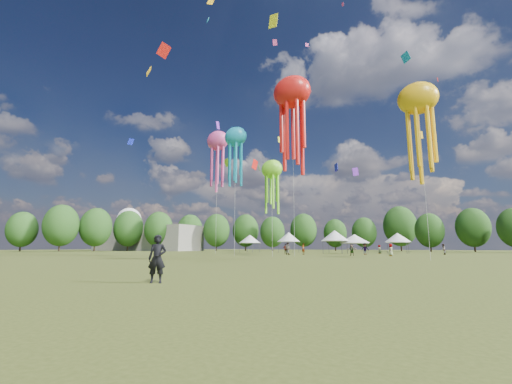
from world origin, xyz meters
The scene contains 10 objects.
ground centered at (0.00, 0.00, 0.00)m, with size 300.00×300.00×0.00m, color #384416.
observer_main centered at (8.79, -2.13, 0.81)m, with size 0.59×0.39×1.63m, color black.
spectator_near centered at (-4.28, 37.87, 0.96)m, with size 0.93×0.73×1.92m, color gray.
spectators_far centered at (5.39, 45.16, 0.86)m, with size 24.45×20.87×1.86m.
festival_tents centered at (-4.74, 55.78, 3.10)m, with size 35.39×10.35×4.43m.
show_kites centered at (-5.59, 34.49, 18.70)m, with size 43.00×22.38×26.21m.
small_kites centered at (-0.67, 38.54, 29.23)m, with size 64.88×57.21×42.95m.
treeline centered at (-3.87, 62.51, 6.54)m, with size 201.57×95.24×13.43m.
hangar centered at (-72.00, 72.00, 4.00)m, with size 40.00×12.00×8.00m, color gray.
radome centered at (-88.00, 78.00, 9.99)m, with size 9.00×9.00×16.00m.
Camera 1 is at (17.53, -10.75, 1.20)m, focal length 23.88 mm.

